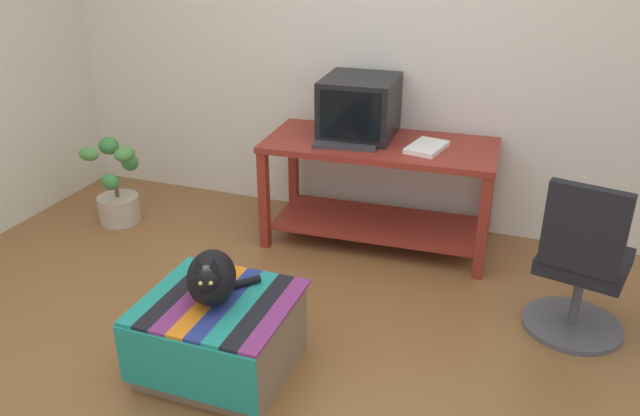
{
  "coord_description": "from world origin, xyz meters",
  "views": [
    {
      "loc": [
        1.11,
        -2.16,
        2.02
      ],
      "look_at": [
        0.02,
        0.85,
        0.55
      ],
      "focal_mm": 35.52,
      "sensor_mm": 36.0,
      "label": 1
    }
  ],
  "objects_px": {
    "keyboard": "(345,145)",
    "book": "(427,147)",
    "potted_plant": "(117,191)",
    "cat": "(212,277)",
    "office_chair": "(581,270)",
    "desk": "(379,175)",
    "tv_monitor": "(360,107)",
    "ottoman_with_blanket": "(220,335)"
  },
  "relations": [
    {
      "from": "keyboard",
      "to": "book",
      "type": "height_order",
      "value": "book"
    },
    {
      "from": "potted_plant",
      "to": "cat",
      "type": "bearing_deg",
      "value": -40.13
    },
    {
      "from": "book",
      "to": "office_chair",
      "type": "relative_size",
      "value": 0.34
    },
    {
      "from": "book",
      "to": "potted_plant",
      "type": "bearing_deg",
      "value": -160.39
    },
    {
      "from": "desk",
      "to": "tv_monitor",
      "type": "distance_m",
      "value": 0.46
    },
    {
      "from": "keyboard",
      "to": "cat",
      "type": "height_order",
      "value": "keyboard"
    },
    {
      "from": "keyboard",
      "to": "office_chair",
      "type": "bearing_deg",
      "value": -28.24
    },
    {
      "from": "book",
      "to": "office_chair",
      "type": "distance_m",
      "value": 1.19
    },
    {
      "from": "ottoman_with_blanket",
      "to": "tv_monitor",
      "type": "bearing_deg",
      "value": 83.81
    },
    {
      "from": "potted_plant",
      "to": "ottoman_with_blanket",
      "type": "bearing_deg",
      "value": -39.65
    },
    {
      "from": "book",
      "to": "potted_plant",
      "type": "height_order",
      "value": "book"
    },
    {
      "from": "desk",
      "to": "potted_plant",
      "type": "distance_m",
      "value": 1.88
    },
    {
      "from": "desk",
      "to": "ottoman_with_blanket",
      "type": "distance_m",
      "value": 1.63
    },
    {
      "from": "book",
      "to": "potted_plant",
      "type": "relative_size",
      "value": 0.49
    },
    {
      "from": "book",
      "to": "cat",
      "type": "xyz_separation_m",
      "value": [
        -0.68,
        -1.53,
        -0.21
      ]
    },
    {
      "from": "ottoman_with_blanket",
      "to": "office_chair",
      "type": "relative_size",
      "value": 0.78
    },
    {
      "from": "office_chair",
      "to": "desk",
      "type": "bearing_deg",
      "value": -14.78
    },
    {
      "from": "desk",
      "to": "cat",
      "type": "height_order",
      "value": "desk"
    },
    {
      "from": "desk",
      "to": "cat",
      "type": "bearing_deg",
      "value": -106.19
    },
    {
      "from": "cat",
      "to": "office_chair",
      "type": "xyz_separation_m",
      "value": [
        1.62,
        0.9,
        -0.13
      ]
    },
    {
      "from": "tv_monitor",
      "to": "keyboard",
      "type": "height_order",
      "value": "tv_monitor"
    },
    {
      "from": "potted_plant",
      "to": "office_chair",
      "type": "relative_size",
      "value": 0.69
    },
    {
      "from": "desk",
      "to": "office_chair",
      "type": "distance_m",
      "value": 1.42
    },
    {
      "from": "cat",
      "to": "ottoman_with_blanket",
      "type": "bearing_deg",
      "value": -5.59
    },
    {
      "from": "desk",
      "to": "tv_monitor",
      "type": "height_order",
      "value": "tv_monitor"
    },
    {
      "from": "potted_plant",
      "to": "keyboard",
      "type": "bearing_deg",
      "value": 6.15
    },
    {
      "from": "tv_monitor",
      "to": "office_chair",
      "type": "height_order",
      "value": "tv_monitor"
    },
    {
      "from": "keyboard",
      "to": "potted_plant",
      "type": "xyz_separation_m",
      "value": [
        -1.65,
        -0.18,
        -0.49
      ]
    },
    {
      "from": "desk",
      "to": "book",
      "type": "height_order",
      "value": "book"
    },
    {
      "from": "tv_monitor",
      "to": "book",
      "type": "height_order",
      "value": "tv_monitor"
    },
    {
      "from": "ottoman_with_blanket",
      "to": "keyboard",
      "type": "bearing_deg",
      "value": 83.13
    },
    {
      "from": "book",
      "to": "cat",
      "type": "height_order",
      "value": "book"
    },
    {
      "from": "keyboard",
      "to": "office_chair",
      "type": "height_order",
      "value": "office_chair"
    },
    {
      "from": "keyboard",
      "to": "potted_plant",
      "type": "distance_m",
      "value": 1.73
    },
    {
      "from": "desk",
      "to": "office_chair",
      "type": "xyz_separation_m",
      "value": [
        1.25,
        -0.67,
        -0.1
      ]
    },
    {
      "from": "tv_monitor",
      "to": "office_chair",
      "type": "relative_size",
      "value": 0.6
    },
    {
      "from": "keyboard",
      "to": "office_chair",
      "type": "xyz_separation_m",
      "value": [
        1.44,
        -0.51,
        -0.34
      ]
    },
    {
      "from": "book",
      "to": "cat",
      "type": "distance_m",
      "value": 1.69
    },
    {
      "from": "desk",
      "to": "tv_monitor",
      "type": "xyz_separation_m",
      "value": [
        -0.17,
        0.1,
        0.41
      ]
    },
    {
      "from": "tv_monitor",
      "to": "cat",
      "type": "height_order",
      "value": "tv_monitor"
    },
    {
      "from": "desk",
      "to": "tv_monitor",
      "type": "bearing_deg",
      "value": 146.72
    },
    {
      "from": "keyboard",
      "to": "office_chair",
      "type": "relative_size",
      "value": 0.45
    }
  ]
}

